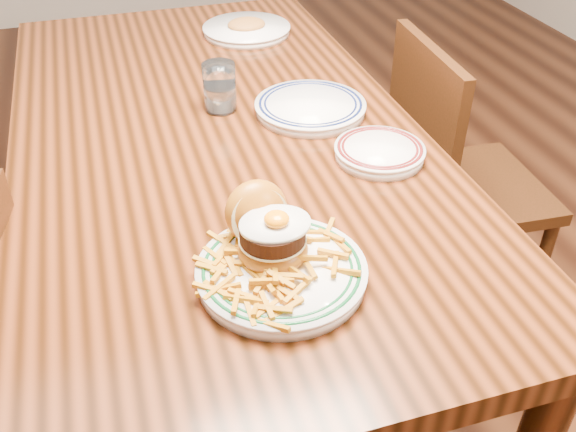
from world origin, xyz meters
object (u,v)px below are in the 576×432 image
object	(u,v)px
chair_right	(451,178)
main_plate	(277,257)
table	(218,162)
side_plate	(380,151)

from	to	relation	value
chair_right	main_plate	xyz separation A→B (m)	(-0.66, -0.57, 0.34)
table	main_plate	bearing A→B (deg)	-90.61
side_plate	chair_right	bearing A→B (deg)	44.79
table	main_plate	size ratio (longest dim) A/B	5.80
table	side_plate	distance (m)	0.38
table	side_plate	size ratio (longest dim) A/B	8.82
side_plate	table	bearing A→B (deg)	148.81
table	chair_right	xyz separation A→B (m)	(0.66, 0.07, -0.21)
chair_right	side_plate	bearing A→B (deg)	41.61
chair_right	main_plate	distance (m)	0.94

